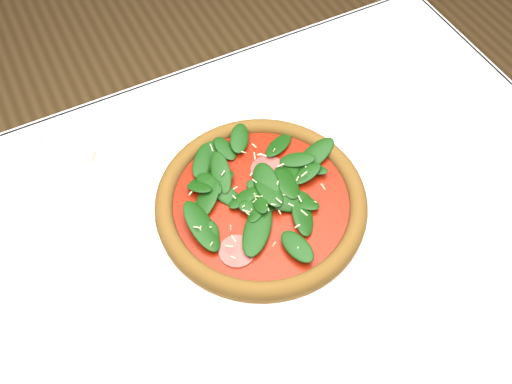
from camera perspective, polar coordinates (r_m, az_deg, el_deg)
name	(u,v)px	position (r m, az deg, el deg)	size (l,w,h in m)	color
ground	(254,380)	(1.60, -0.24, -18.26)	(6.00, 6.00, 0.00)	brown
dining_table	(252,271)	(0.99, -0.38, -7.86)	(1.21, 0.81, 0.75)	silver
plate	(261,208)	(0.92, 0.51, -1.59)	(0.39, 0.39, 0.02)	white
pizza	(261,200)	(0.90, 0.52, -0.83)	(0.36, 0.36, 0.04)	olive
wine_glass	(72,149)	(0.87, -17.97, 4.14)	(0.08, 0.08, 0.20)	white
saucer_far	(403,102)	(1.10, 14.52, 8.72)	(0.14, 0.14, 0.01)	white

